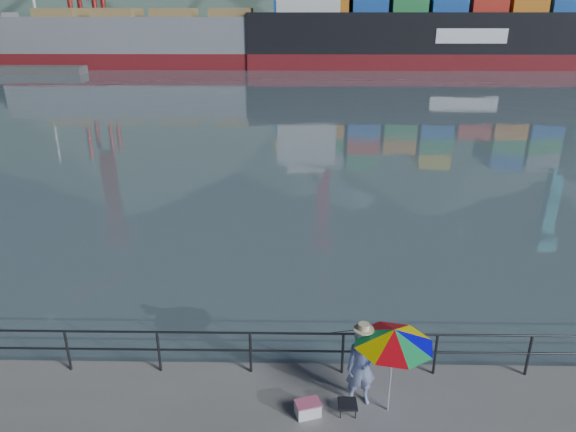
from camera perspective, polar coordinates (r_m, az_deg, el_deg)
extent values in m
cube|color=slate|center=(137.75, 1.01, 18.44)|extent=(500.00, 280.00, 0.00)
cube|color=#514F4C|center=(101.32, 6.94, 17.20)|extent=(200.00, 40.00, 0.40)
cylinder|color=#2D3033|center=(11.22, 0.97, -12.92)|extent=(22.00, 0.05, 0.05)
cylinder|color=#2D3033|center=(11.48, 0.96, -14.77)|extent=(22.00, 0.05, 0.05)
cube|color=#2D3033|center=(11.51, 0.95, -14.97)|extent=(22.00, 0.06, 1.00)
cube|color=gray|center=(100.24, 7.03, 17.90)|extent=(6.00, 2.40, 2.60)
cube|color=red|center=(101.03, 10.94, 18.45)|extent=(6.00, 2.40, 5.20)
cube|color=red|center=(102.24, 14.78, 18.91)|extent=(6.00, 2.40, 7.80)
cube|color=#267F3F|center=(104.02, 18.28, 17.16)|extent=(6.00, 2.40, 2.60)
cube|color=yellow|center=(105.93, 21.99, 18.19)|extent=(6.00, 2.40, 7.80)
cube|color=#267F3F|center=(108.43, 25.13, 16.40)|extent=(6.00, 2.40, 2.60)
cube|color=#194CA5|center=(111.03, 28.56, 17.28)|extent=(6.00, 2.40, 7.80)
cube|color=#267F3F|center=(103.22, 6.86, 18.00)|extent=(6.00, 2.40, 2.60)
cube|color=#194CA5|center=(104.05, 10.61, 17.83)|extent=(6.00, 2.40, 2.60)
cube|color=gray|center=(105.21, 14.33, 18.30)|extent=(6.00, 2.40, 5.20)
cube|color=orange|center=(106.83, 17.90, 17.99)|extent=(6.00, 2.40, 5.20)
cube|color=#194CA5|center=(108.75, 21.43, 18.31)|extent=(6.00, 2.40, 7.80)
cube|color=#267F3F|center=(111.19, 24.52, 16.57)|extent=(6.00, 2.40, 2.60)
imported|color=#39569C|center=(10.66, 8.15, -16.27)|extent=(0.67, 0.49, 1.70)
cylinder|color=white|center=(10.55, 11.34, -16.86)|extent=(0.04, 0.04, 1.72)
cone|color=red|center=(10.05, 11.70, -13.00)|extent=(1.79, 1.79, 0.32)
cube|color=black|center=(10.78, 6.64, -20.03)|extent=(0.37, 0.37, 0.05)
cube|color=#2D3033|center=(10.86, 6.61, -20.51)|extent=(0.31, 0.31, 0.19)
cube|color=silver|center=(10.74, 2.22, -20.65)|extent=(0.54, 0.44, 0.27)
cylinder|color=black|center=(12.09, 6.82, -16.05)|extent=(0.69, 1.79, 1.35)
cube|color=maroon|center=(83.58, -10.56, 16.64)|extent=(54.97, 9.51, 2.50)
cube|color=gray|center=(83.37, -10.75, 19.20)|extent=(54.97, 9.51, 5.00)
cube|color=maroon|center=(85.87, 18.32, 16.07)|extent=(63.49, 10.58, 2.50)
cube|color=black|center=(85.65, 18.65, 18.76)|extent=(63.49, 10.58, 5.60)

